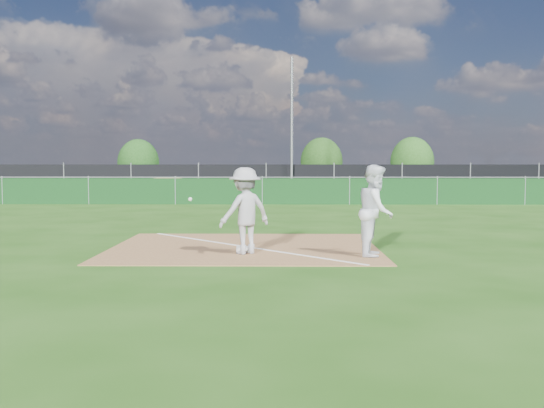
# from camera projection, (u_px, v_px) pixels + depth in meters

# --- Properties ---
(ground) EXTENTS (90.00, 90.00, 0.00)m
(ground) POSITION_uv_depth(u_px,v_px,m) (258.00, 214.00, 22.81)
(ground) COLOR #1F4B10
(ground) RESTS_ON ground
(infield_dirt) EXTENTS (6.00, 5.00, 0.02)m
(infield_dirt) POSITION_uv_depth(u_px,v_px,m) (245.00, 247.00, 13.83)
(infield_dirt) COLOR olive
(infield_dirt) RESTS_ON ground
(foul_line) EXTENTS (5.01, 5.01, 0.01)m
(foul_line) POSITION_uv_depth(u_px,v_px,m) (244.00, 246.00, 13.83)
(foul_line) COLOR white
(foul_line) RESTS_ON infield_dirt
(green_fence) EXTENTS (44.00, 0.05, 1.20)m
(green_fence) POSITION_uv_depth(u_px,v_px,m) (262.00, 191.00, 27.75)
(green_fence) COLOR #0E3614
(green_fence) RESTS_ON ground
(dirt_mound) EXTENTS (3.38, 2.60, 1.17)m
(dirt_mound) POSITION_uv_depth(u_px,v_px,m) (168.00, 188.00, 31.31)
(dirt_mound) COLOR olive
(dirt_mound) RESTS_ON ground
(black_fence) EXTENTS (46.00, 0.04, 1.80)m
(black_fence) POSITION_uv_depth(u_px,v_px,m) (266.00, 180.00, 35.71)
(black_fence) COLOR black
(black_fence) RESTS_ON ground
(parking_lot) EXTENTS (46.00, 9.00, 0.01)m
(parking_lot) POSITION_uv_depth(u_px,v_px,m) (268.00, 191.00, 40.76)
(parking_lot) COLOR black
(parking_lot) RESTS_ON ground
(light_pole) EXTENTS (0.16, 0.16, 8.00)m
(light_pole) POSITION_uv_depth(u_px,v_px,m) (292.00, 127.00, 35.18)
(light_pole) COLOR slate
(light_pole) RESTS_ON ground
(first_base) EXTENTS (0.36, 0.36, 0.07)m
(first_base) POSITION_uv_depth(u_px,v_px,m) (244.00, 249.00, 13.24)
(first_base) COLOR silver
(first_base) RESTS_ON infield_dirt
(play_at_first) EXTENTS (1.82, 1.22, 1.82)m
(play_at_first) POSITION_uv_depth(u_px,v_px,m) (245.00, 211.00, 12.73)
(play_at_first) COLOR #BABABC
(play_at_first) RESTS_ON infield_dirt
(runner) EXTENTS (0.91, 1.06, 1.90)m
(runner) POSITION_uv_depth(u_px,v_px,m) (376.00, 211.00, 12.52)
(runner) COLOR white
(runner) RESTS_ON ground
(car_left) EXTENTS (4.60, 2.25, 1.51)m
(car_left) POSITION_uv_depth(u_px,v_px,m) (163.00, 180.00, 40.13)
(car_left) COLOR #9FA1A6
(car_left) RESTS_ON parking_lot
(car_mid) EXTENTS (4.55, 2.85, 1.41)m
(car_mid) POSITION_uv_depth(u_px,v_px,m) (248.00, 180.00, 40.70)
(car_mid) COLOR black
(car_mid) RESTS_ON parking_lot
(car_right) EXTENTS (4.51, 2.35, 1.25)m
(car_right) POSITION_uv_depth(u_px,v_px,m) (350.00, 182.00, 39.71)
(car_right) COLOR black
(car_right) RESTS_ON parking_lot
(tree_left) EXTENTS (3.09, 3.09, 3.66)m
(tree_left) POSITION_uv_depth(u_px,v_px,m) (138.00, 163.00, 45.58)
(tree_left) COLOR #382316
(tree_left) RESTS_ON ground
(tree_mid) EXTENTS (3.21, 3.21, 3.81)m
(tree_mid) POSITION_uv_depth(u_px,v_px,m) (322.00, 162.00, 46.23)
(tree_mid) COLOR #382316
(tree_mid) RESTS_ON ground
(tree_right) EXTENTS (3.22, 3.22, 3.82)m
(tree_right) POSITION_uv_depth(u_px,v_px,m) (412.00, 162.00, 45.32)
(tree_right) COLOR #382316
(tree_right) RESTS_ON ground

